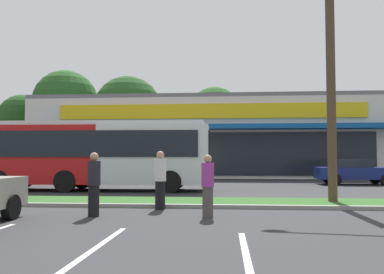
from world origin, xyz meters
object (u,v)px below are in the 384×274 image
car_4 (355,172)px  pedestrian_by_pole (160,180)px  pedestrian_near_bench (94,184)px  pedestrian_mid (208,186)px  city_bus (92,153)px  utility_pole (326,39)px

car_4 → pedestrian_by_pole: size_ratio=2.51×
pedestrian_near_bench → pedestrian_mid: size_ratio=1.04×
car_4 → pedestrian_mid: pedestrian_mid is taller
city_bus → pedestrian_mid: 10.12m
city_bus → pedestrian_mid: (5.87, -8.18, -0.94)m
city_bus → pedestrian_by_pole: (4.36, -6.67, -0.87)m
pedestrian_by_pole → city_bus: bearing=-62.6°
utility_pole → car_4: utility_pole is taller
utility_pole → city_bus: 11.63m
utility_pole → car_4: size_ratio=2.35×
pedestrian_by_pole → pedestrian_mid: bearing=129.2°
utility_pole → pedestrian_near_bench: size_ratio=6.11×
car_4 → utility_pole: bearing=-111.4°
city_bus → pedestrian_near_bench: size_ratio=6.60×
car_4 → pedestrian_near_bench: size_ratio=2.60×
city_bus → pedestrian_by_pole: bearing=-57.8°
pedestrian_by_pole → pedestrian_mid: size_ratio=1.07×
utility_pole → pedestrian_by_pole: utility_pole is taller
utility_pole → pedestrian_mid: utility_pole is taller
utility_pole → pedestrian_near_bench: (-6.91, -3.22, -4.71)m
city_bus → pedestrian_near_bench: 8.81m
pedestrian_near_bench → pedestrian_by_pole: (1.53, 1.63, 0.03)m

